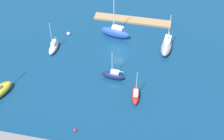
{
  "coord_description": "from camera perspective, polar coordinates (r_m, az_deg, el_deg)",
  "views": [
    {
      "loc": [
        -10.54,
        58.73,
        51.64
      ],
      "look_at": [
        0.0,
        7.72,
        1.5
      ],
      "focal_mm": 50.61,
      "sensor_mm": 36.0,
      "label": 1
    }
  ],
  "objects": [
    {
      "name": "water",
      "position": [
        78.91,
        1.14,
        3.03
      ],
      "size": [
        160.0,
        160.0,
        0.0
      ],
      "primitive_type": "plane",
      "color": "navy",
      "rests_on": "ground"
    },
    {
      "name": "pier_dock",
      "position": [
        89.93,
        3.7,
        8.99
      ],
      "size": [
        21.63,
        3.03,
        0.57
      ],
      "primitive_type": "cube",
      "color": "#997A56",
      "rests_on": "ground"
    },
    {
      "name": "sailboat_navy_along_channel",
      "position": [
        71.76,
        0.24,
        -0.95
      ],
      "size": [
        5.42,
        2.13,
        7.8
      ],
      "rotation": [
        0.0,
        0.0,
        6.2
      ],
      "color": "#141E4C",
      "rests_on": "water"
    },
    {
      "name": "sailboat_gray_mid_basin",
      "position": [
        79.88,
        9.83,
        4.31
      ],
      "size": [
        3.14,
        7.34,
        10.91
      ],
      "rotation": [
        0.0,
        0.0,
        1.49
      ],
      "color": "gray",
      "rests_on": "water"
    },
    {
      "name": "sailboat_blue_far_north",
      "position": [
        83.19,
        0.6,
        6.85
      ],
      "size": [
        8.26,
        3.58,
        14.84
      ],
      "rotation": [
        0.0,
        0.0,
        6.12
      ],
      "color": "#2347B2",
      "rests_on": "water"
    },
    {
      "name": "sailboat_red_by_breakwater",
      "position": [
        67.87,
        4.3,
        -4.53
      ],
      "size": [
        2.13,
        5.32,
        7.57
      ],
      "rotation": [
        0.0,
        0.0,
        4.82
      ],
      "color": "red",
      "rests_on": "water"
    },
    {
      "name": "sailboat_white_lone_south",
      "position": [
        80.55,
        -10.49,
        4.1
      ],
      "size": [
        1.69,
        5.23,
        8.37
      ],
      "rotation": [
        0.0,
        0.0,
        1.57
      ],
      "color": "white",
      "rests_on": "water"
    },
    {
      "name": "mooring_buoy_red",
      "position": [
        63.29,
        -6.69,
        -10.75
      ],
      "size": [
        0.61,
        0.61,
        0.61
      ],
      "primitive_type": "sphere",
      "color": "red",
      "rests_on": "water"
    },
    {
      "name": "mooring_buoy_white",
      "position": [
        85.26,
        -7.88,
        6.53
      ],
      "size": [
        0.86,
        0.86,
        0.86
      ],
      "primitive_type": "sphere",
      "color": "white",
      "rests_on": "water"
    }
  ]
}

